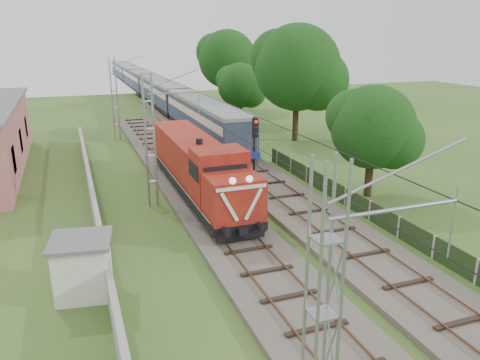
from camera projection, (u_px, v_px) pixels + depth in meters
name	position (u px, v px, depth m)	size (l,w,h in m)	color
ground	(282.00, 296.00, 18.80)	(140.00, 140.00, 0.00)	#315921
track_main	(226.00, 227.00, 25.02)	(4.20, 70.00, 0.45)	#6B6054
track_side	(234.00, 160.00, 38.31)	(4.20, 80.00, 0.45)	#6B6054
catenary	(151.00, 141.00, 27.37)	(3.31, 70.00, 8.00)	gray
boundary_wall	(93.00, 201.00, 27.19)	(0.25, 40.00, 1.50)	#9E9E99
fence	(399.00, 227.00, 23.94)	(0.12, 32.00, 1.20)	black
locomotive	(198.00, 166.00, 29.41)	(2.82, 16.08, 4.08)	black
coach_rake	(148.00, 84.00, 74.38)	(2.88, 86.01, 3.33)	black
signal_post	(255.00, 144.00, 28.28)	(0.56, 0.46, 5.36)	black
relay_hut	(83.00, 266.00, 18.61)	(2.68, 2.68, 2.42)	silver
tree_a	(374.00, 128.00, 29.10)	(5.52, 5.26, 7.15)	#3D2519
tree_b	(298.00, 69.00, 44.16)	(8.57, 8.16, 11.10)	#3D2519
tree_c	(241.00, 86.00, 53.65)	(5.38, 5.12, 6.97)	#3D2519
tree_d	(228.00, 60.00, 63.35)	(8.27, 7.88, 10.72)	#3D2519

